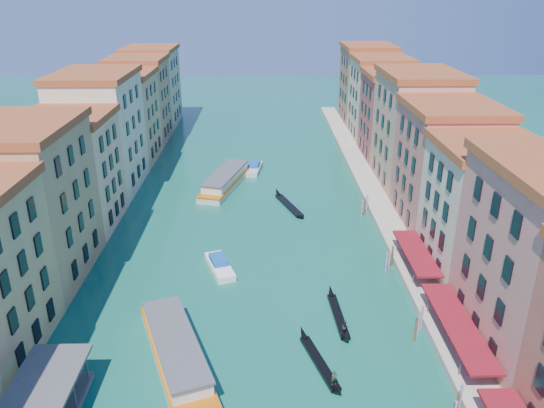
{
  "coord_description": "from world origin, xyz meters",
  "views": [
    {
      "loc": [
        2.71,
        -20.67,
        34.57
      ],
      "look_at": [
        3.88,
        45.2,
        7.24
      ],
      "focal_mm": 35.0,
      "sensor_mm": 36.0,
      "label": 1
    }
  ],
  "objects": [
    {
      "name": "mooring_poles_right",
      "position": [
        19.1,
        28.8,
        1.3
      ],
      "size": [
        1.44,
        54.24,
        3.2
      ],
      "color": "brown",
      "rests_on": "ground"
    },
    {
      "name": "gondola_fore",
      "position": [
        8.11,
        21.33,
        0.36
      ],
      "size": [
        3.91,
        10.57,
        2.16
      ],
      "rotation": [
        0.0,
        0.0,
        0.29
      ],
      "color": "black",
      "rests_on": "ground"
    },
    {
      "name": "vaporetto_near",
      "position": [
        -6.0,
        22.13,
        1.22
      ],
      "size": [
        10.32,
        18.47,
        2.7
      ],
      "rotation": [
        0.0,
        0.0,
        0.36
      ],
      "color": "silver",
      "rests_on": "ground"
    },
    {
      "name": "gondola_far",
      "position": [
        6.94,
        61.58,
        0.38
      ],
      "size": [
        5.22,
        12.55,
        1.84
      ],
      "rotation": [
        0.0,
        0.0,
        0.34
      ],
      "color": "black",
      "rests_on": "ground"
    },
    {
      "name": "quay",
      "position": [
        22.0,
        65.0,
        0.5
      ],
      "size": [
        4.0,
        140.0,
        1.0
      ],
      "primitive_type": "cube",
      "color": "#ADA08B",
      "rests_on": "ground"
    },
    {
      "name": "restaurant_awnings",
      "position": [
        22.19,
        23.0,
        2.99
      ],
      "size": [
        3.2,
        44.55,
        3.12
      ],
      "color": "maroon",
      "rests_on": "ground"
    },
    {
      "name": "left_bank_palazzos",
      "position": [
        -26.0,
        64.68,
        9.71
      ],
      "size": [
        12.8,
        128.4,
        21.0
      ],
      "color": "beige",
      "rests_on": "ground"
    },
    {
      "name": "vaporetto_far",
      "position": [
        -4.22,
        71.42,
        1.26
      ],
      "size": [
        9.13,
        19.27,
        2.8
      ],
      "rotation": [
        0.0,
        0.0,
        -0.27
      ],
      "color": "beige",
      "rests_on": "ground"
    },
    {
      "name": "motorboat_far",
      "position": [
        0.85,
        80.1,
        0.64
      ],
      "size": [
        3.59,
        8.26,
        1.66
      ],
      "rotation": [
        0.0,
        0.0,
        -0.14
      ],
      "color": "beige",
      "rests_on": "ground"
    },
    {
      "name": "gondola_right",
      "position": [
        11.02,
        29.01,
        0.42
      ],
      "size": [
        1.52,
        11.02,
        2.2
      ],
      "rotation": [
        0.0,
        0.0,
        0.06
      ],
      "color": "black",
      "rests_on": "ground"
    },
    {
      "name": "motorboat_mid",
      "position": [
        -3.1,
        40.47,
        0.6
      ],
      "size": [
        4.62,
        7.79,
        1.54
      ],
      "rotation": [
        0.0,
        0.0,
        0.33
      ],
      "color": "white",
      "rests_on": "ground"
    },
    {
      "name": "right_bank_palazzos",
      "position": [
        30.0,
        65.0,
        9.75
      ],
      "size": [
        12.8,
        128.4,
        21.0
      ],
      "color": "#AF503E",
      "rests_on": "ground"
    }
  ]
}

